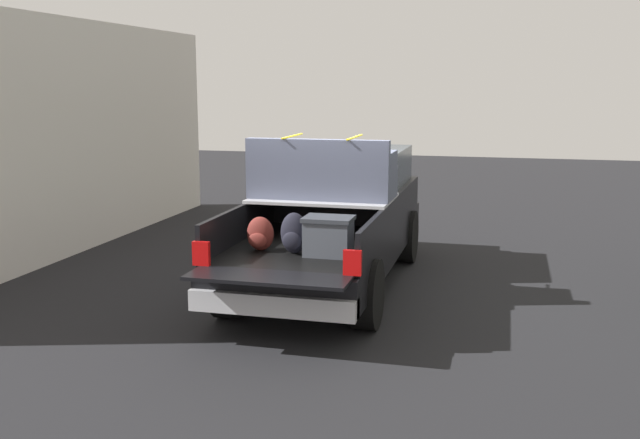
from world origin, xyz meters
The scene contains 3 objects.
ground_plane centered at (0.00, 0.00, 0.00)m, with size 40.00×40.00×0.00m, color black.
pickup_truck centered at (0.39, 0.00, 0.98)m, with size 6.05×2.06×2.23m.
building_facade centered at (1.16, 4.95, 2.02)m, with size 10.16×0.36×4.03m, color silver.
Camera 1 is at (-10.19, -2.46, 2.95)m, focal length 41.33 mm.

